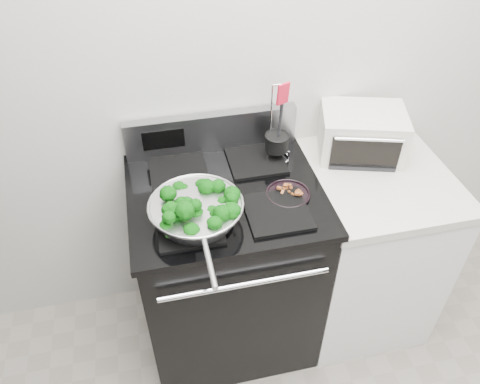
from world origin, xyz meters
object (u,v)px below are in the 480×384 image
object	(u,v)px
utensil_holder	(277,146)
skillet	(196,211)
toaster_oven	(362,133)
gas_range	(227,265)
bacon_plate	(288,192)

from	to	relation	value
utensil_holder	skillet	bearing A→B (deg)	-164.12
skillet	toaster_oven	bearing A→B (deg)	21.51
gas_range	toaster_oven	world-z (taller)	gas_range
gas_range	skillet	distance (m)	0.56
utensil_holder	toaster_oven	world-z (taller)	utensil_holder
bacon_plate	utensil_holder	size ratio (longest dim) A/B	0.48
toaster_oven	gas_range	bearing A→B (deg)	-149.03
gas_range	toaster_oven	distance (m)	0.86
bacon_plate	toaster_oven	bearing A→B (deg)	31.18
skillet	bacon_plate	size ratio (longest dim) A/B	3.18
bacon_plate	utensil_holder	xyz separation A→B (m)	(0.02, 0.25, 0.05)
bacon_plate	utensil_holder	bearing A→B (deg)	85.08
bacon_plate	toaster_oven	size ratio (longest dim) A/B	0.42
utensil_holder	toaster_oven	size ratio (longest dim) A/B	0.87
utensil_holder	toaster_oven	bearing A→B (deg)	-22.12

